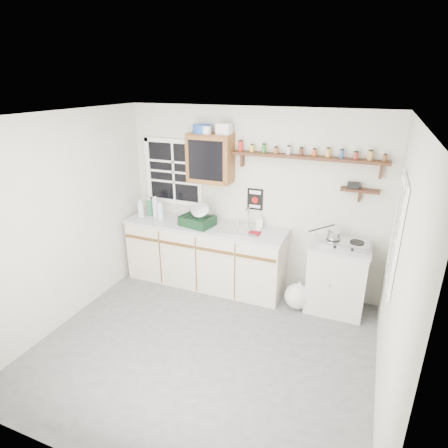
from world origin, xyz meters
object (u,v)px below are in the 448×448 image
Objects in this scene: main_cabinet at (205,254)px; hotplate at (345,243)px; dish_rack at (198,218)px; right_cabinet at (337,277)px; upper_cabinet at (210,158)px; spice_shelf at (307,157)px.

main_cabinet is 1.94m from hotplate.
dish_rack is (-0.06, -0.06, 0.56)m from main_cabinet.
dish_rack is at bearing -177.42° from right_cabinet.
upper_cabinet reaches higher than hotplate.
spice_shelf is at bearing 161.46° from hotplate.
dish_rack reaches higher than main_cabinet.
main_cabinet is 1.97m from spice_shelf.
right_cabinet is (1.83, 0.03, -0.01)m from main_cabinet.
upper_cabinet is at bearing 177.00° from hotplate.
upper_cabinet is 1.16× the size of hotplate.
hotplate reaches higher than right_cabinet.
upper_cabinet is 1.31× the size of dish_rack.
spice_shelf is (1.27, 0.07, 0.10)m from upper_cabinet.
main_cabinet is 1.21× the size of spice_shelf.
right_cabinet is 0.49m from hotplate.
upper_cabinet reaches higher than main_cabinet.
hotplate is at bearing 0.17° from main_cabinet.
main_cabinet is 1.84m from right_cabinet.
spice_shelf is at bearing 3.13° from upper_cabinet.
dish_rack is at bearing -176.78° from hotplate.
dish_rack is at bearing -136.62° from main_cabinet.
right_cabinet is 1.98m from dish_rack.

